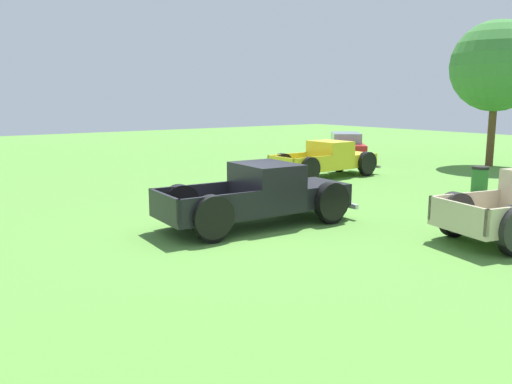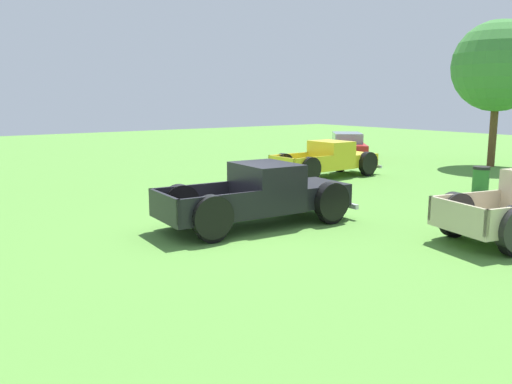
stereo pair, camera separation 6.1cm
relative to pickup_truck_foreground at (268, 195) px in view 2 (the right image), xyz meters
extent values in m
plane|color=#548C38|center=(-0.04, -1.22, -0.78)|extent=(80.00, 80.00, 0.00)
cube|color=black|center=(0.10, 1.43, -0.08)|extent=(1.74, 1.72, 0.59)
cube|color=silver|center=(0.16, 2.25, -0.08)|extent=(1.47, 0.17, 0.49)
sphere|color=silver|center=(-0.49, 2.28, -0.05)|extent=(0.21, 0.21, 0.21)
sphere|color=silver|center=(0.81, 2.18, -0.05)|extent=(0.21, 0.21, 0.21)
cube|color=black|center=(0.00, -0.07, 0.24)|extent=(1.89, 1.52, 1.23)
cube|color=#8C9EA8|center=(0.04, 0.59, 0.51)|extent=(1.55, 0.15, 0.54)
cube|color=black|center=(-0.13, -1.88, -0.32)|extent=(1.95, 2.37, 0.11)
cube|color=black|center=(-0.98, -1.82, 0.03)|extent=(0.25, 2.25, 0.59)
cube|color=black|center=(0.72, -1.94, 0.03)|extent=(0.25, 2.25, 0.59)
cube|color=black|center=(-0.21, -2.96, 0.03)|extent=(1.79, 0.21, 0.59)
cylinder|color=black|center=(-0.80, 1.49, -0.37)|extent=(0.29, 0.83, 0.81)
cylinder|color=#B7B7BC|center=(-0.81, 1.49, -0.37)|extent=(0.28, 0.34, 0.33)
cylinder|color=black|center=(-0.80, 1.49, -0.17)|extent=(0.37, 1.05, 1.03)
cylinder|color=black|center=(1.00, 1.37, -0.37)|extent=(0.29, 0.83, 0.81)
cylinder|color=#B7B7BC|center=(1.01, 1.36, -0.37)|extent=(0.28, 0.34, 0.33)
cylinder|color=black|center=(1.00, 1.37, -0.17)|extent=(0.37, 1.05, 1.03)
cylinder|color=black|center=(-1.05, -2.09, -0.37)|extent=(0.29, 0.83, 0.81)
cylinder|color=#B7B7BC|center=(-1.06, -2.09, -0.37)|extent=(0.28, 0.34, 0.33)
cylinder|color=black|center=(-1.05, -2.09, -0.17)|extent=(0.37, 1.05, 1.03)
cylinder|color=black|center=(0.74, -2.21, -0.37)|extent=(0.29, 0.83, 0.81)
cylinder|color=#B7B7BC|center=(0.75, -2.21, -0.37)|extent=(0.28, 0.34, 0.33)
cylinder|color=black|center=(0.74, -2.21, -0.17)|extent=(0.37, 1.05, 1.03)
cube|color=silver|center=(0.16, 2.29, -0.42)|extent=(1.96, 0.25, 0.13)
cube|color=yellow|center=(-5.29, 8.81, -0.13)|extent=(1.52, 1.50, 0.55)
cube|color=silver|center=(-5.29, 9.58, -0.13)|extent=(1.37, 0.06, 0.46)
sphere|color=silver|center=(-5.90, 9.56, -0.10)|extent=(0.20, 0.20, 0.20)
sphere|color=silver|center=(-4.68, 9.56, -0.10)|extent=(0.20, 0.20, 0.20)
cube|color=yellow|center=(-5.28, 7.41, 0.17)|extent=(1.68, 1.30, 1.15)
cube|color=#8C9EA8|center=(-5.28, 8.02, 0.43)|extent=(1.44, 0.04, 0.51)
cube|color=yellow|center=(-5.28, 5.71, -0.35)|extent=(1.68, 2.10, 0.10)
cube|color=yellow|center=(-6.07, 5.71, -0.03)|extent=(0.09, 2.10, 0.55)
cube|color=yellow|center=(-4.48, 5.72, -0.03)|extent=(0.09, 2.10, 0.55)
cube|color=yellow|center=(-5.27, 4.70, -0.03)|extent=(1.67, 0.09, 0.55)
cylinder|color=black|center=(-6.13, 8.81, -0.40)|extent=(0.22, 0.76, 0.76)
cylinder|color=#B7B7BC|center=(-6.14, 8.81, -0.40)|extent=(0.24, 0.30, 0.30)
cylinder|color=black|center=(-6.13, 8.81, -0.21)|extent=(0.28, 0.96, 0.96)
cylinder|color=black|center=(-4.45, 8.81, -0.40)|extent=(0.22, 0.76, 0.76)
cylinder|color=#B7B7BC|center=(-4.44, 8.81, -0.40)|extent=(0.24, 0.30, 0.30)
cylinder|color=black|center=(-4.45, 8.81, -0.21)|extent=(0.28, 0.96, 0.96)
cylinder|color=black|center=(-6.11, 5.46, -0.40)|extent=(0.22, 0.76, 0.76)
cylinder|color=#B7B7BC|center=(-6.12, 5.46, -0.40)|extent=(0.24, 0.30, 0.30)
cylinder|color=black|center=(-6.11, 5.46, -0.21)|extent=(0.28, 0.96, 0.96)
cylinder|color=black|center=(-4.44, 5.47, -0.40)|extent=(0.22, 0.76, 0.76)
cylinder|color=#B7B7BC|center=(-4.43, 5.47, -0.40)|extent=(0.24, 0.30, 0.30)
cylinder|color=black|center=(-4.44, 5.47, -0.21)|extent=(0.28, 0.96, 0.96)
cube|color=silver|center=(-5.29, 9.62, -0.44)|extent=(1.82, 0.11, 0.12)
cube|color=#C6B793|center=(4.68, 2.88, -0.33)|extent=(2.19, 2.53, 0.10)
cube|color=#C6B793|center=(3.87, 3.07, 0.01)|extent=(0.57, 2.16, 0.58)
cube|color=#C6B793|center=(4.44, 1.85, 0.01)|extent=(1.72, 0.47, 0.58)
cylinder|color=black|center=(3.76, 2.82, -0.38)|extent=(0.40, 0.83, 0.79)
cylinder|color=#B7B7BC|center=(3.75, 2.82, -0.38)|extent=(0.32, 0.37, 0.32)
cylinder|color=black|center=(3.76, 2.82, -0.18)|extent=(0.51, 1.04, 1.00)
cube|color=#B21E1E|center=(-9.59, 12.82, -0.17)|extent=(4.43, 4.12, 0.59)
cube|color=#7F939E|center=(-9.71, 12.91, 0.39)|extent=(2.80, 2.68, 0.54)
cylinder|color=black|center=(-7.97, 12.48, -0.47)|extent=(0.61, 0.55, 0.63)
cylinder|color=black|center=(-8.97, 11.27, -0.47)|extent=(0.61, 0.55, 0.63)
cylinder|color=black|center=(-10.21, 14.36, -0.47)|extent=(0.61, 0.55, 0.63)
cylinder|color=black|center=(-11.22, 13.16, -0.47)|extent=(0.61, 0.55, 0.63)
cylinder|color=#2D6B2D|center=(0.76, 8.92, -0.36)|extent=(0.56, 0.56, 0.85)
cylinder|color=black|center=(0.76, 8.92, 0.12)|extent=(0.59, 0.59, 0.10)
cylinder|color=brown|center=(-3.11, 16.21, 0.83)|extent=(0.36, 0.36, 3.22)
sphere|color=#3D7F38|center=(-3.11, 16.21, 4.07)|extent=(4.34, 4.34, 4.34)
camera|label=1|loc=(10.99, -8.48, 2.56)|focal=37.06mm
camera|label=2|loc=(11.02, -8.43, 2.56)|focal=37.06mm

